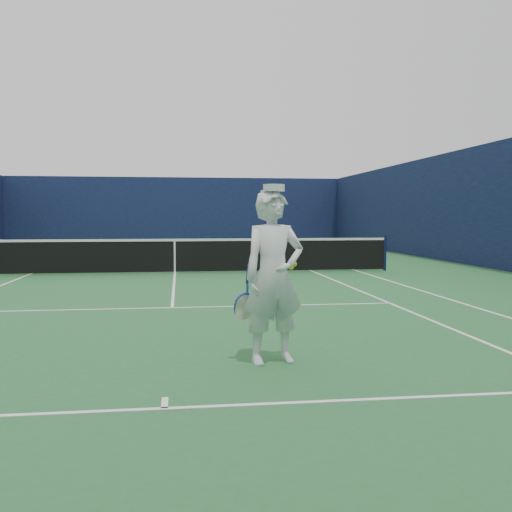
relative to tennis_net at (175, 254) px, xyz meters
The scene contains 5 objects.
ground 0.55m from the tennis_net, ahead, with size 80.00×80.00×0.00m, color #256130.
court_markings 0.55m from the tennis_net, ahead, with size 11.03×23.83×0.01m.
windscreen_fence 1.45m from the tennis_net, ahead, with size 20.12×36.12×4.00m.
tennis_net is the anchor object (origin of this frame).
tennis_player 10.53m from the tennis_net, 83.48° to the right, with size 0.87×0.62×2.02m.
Camera 1 is at (0.14, -16.76, 1.66)m, focal length 40.00 mm.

